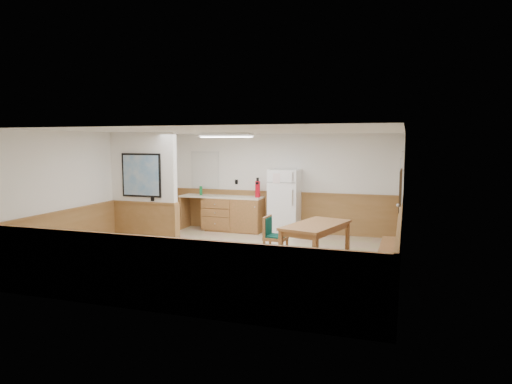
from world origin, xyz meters
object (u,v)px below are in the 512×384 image
(refrigerator, at_px, (285,202))
(dining_chair, at_px, (272,234))
(fire_extinguisher, at_px, (258,189))
(dining_table, at_px, (316,229))
(soap_bottle, at_px, (201,191))
(dining_bench, at_px, (389,250))

(refrigerator, distance_m, dining_chair, 2.44)
(refrigerator, height_order, fire_extinguisher, refrigerator)
(dining_table, height_order, fire_extinguisher, fire_extinguisher)
(dining_chair, relative_size, soap_bottle, 3.60)
(dining_chair, xyz_separation_m, fire_extinguisher, (-1.10, 2.47, 0.62))
(dining_chair, relative_size, fire_extinguisher, 1.70)
(refrigerator, relative_size, fire_extinguisher, 3.25)
(refrigerator, height_order, dining_bench, refrigerator)
(dining_table, height_order, soap_bottle, soap_bottle)
(dining_bench, bearing_deg, dining_table, -179.56)
(refrigerator, distance_m, soap_bottle, 2.32)
(soap_bottle, bearing_deg, refrigerator, -1.72)
(fire_extinguisher, bearing_deg, soap_bottle, -176.99)
(dining_bench, relative_size, dining_chair, 1.71)
(dining_chair, bearing_deg, fire_extinguisher, 116.53)
(dining_chair, bearing_deg, dining_bench, 2.62)
(refrigerator, relative_size, dining_chair, 1.91)
(dining_bench, relative_size, soap_bottle, 6.15)
(fire_extinguisher, bearing_deg, refrigerator, -3.03)
(dining_table, bearing_deg, soap_bottle, 160.48)
(dining_table, bearing_deg, refrigerator, 132.69)
(dining_table, distance_m, fire_extinguisher, 3.19)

